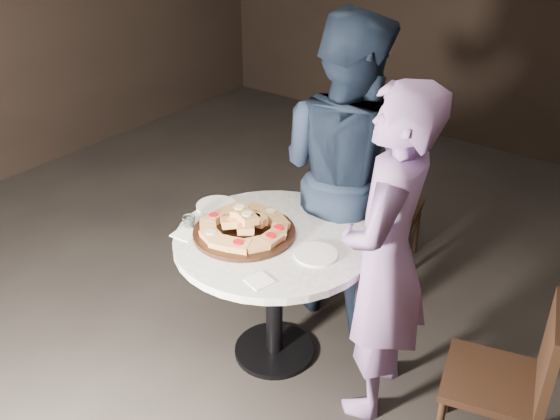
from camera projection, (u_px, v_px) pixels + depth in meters
name	position (u px, v px, depth m)	size (l,w,h in m)	color
floor	(250.00, 348.00, 3.45)	(7.00, 7.00, 0.00)	black
table	(274.00, 260.00, 3.13)	(1.28, 1.28, 0.74)	black
serving_board	(244.00, 232.00, 3.08)	(0.51, 0.51, 0.02)	black
focaccia_pile	(245.00, 224.00, 3.06)	(0.44, 0.45, 0.12)	#C2874B
plate_left	(216.00, 206.00, 3.33)	(0.22, 0.22, 0.01)	white
plate_right	(316.00, 254.00, 2.92)	(0.21, 0.21, 0.01)	white
water_glass	(189.00, 222.00, 3.13)	(0.07, 0.07, 0.06)	silver
napkin_near	(186.00, 234.00, 3.09)	(0.12, 0.12, 0.01)	white
napkin_far	(259.00, 281.00, 2.74)	(0.10, 0.10, 0.01)	white
chair_far	(388.00, 205.00, 3.94)	(0.45, 0.46, 0.79)	black
chair_right	(515.00, 375.00, 2.61)	(0.49, 0.48, 0.83)	black
diner_navy	(347.00, 172.00, 3.39)	(0.86, 0.67, 1.76)	black
diner_teal	(385.00, 259.00, 2.76)	(0.60, 0.39, 1.64)	#7C639C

